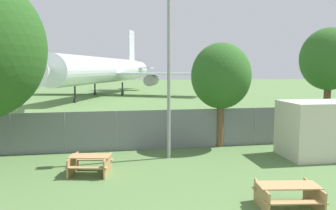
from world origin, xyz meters
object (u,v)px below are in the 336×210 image
portable_cabin (321,129)px  picnic_bench_near_cabin (288,194)px  airplane (106,70)px  tree_near_hangar (329,59)px  picnic_bench_open_grass (90,163)px  tree_behind_benches (221,76)px

portable_cabin → picnic_bench_near_cabin: size_ratio=1.82×
airplane → portable_cabin: size_ratio=10.90×
airplane → tree_near_hangar: size_ratio=5.64×
tree_near_hangar → picnic_bench_open_grass: bearing=-155.7°
airplane → portable_cabin: bearing=35.2°
picnic_bench_near_cabin → tree_behind_benches: 8.78m
picnic_bench_open_grass → tree_behind_benches: (6.73, 3.62, 3.36)m
portable_cabin → tree_near_hangar: size_ratio=0.52×
airplane → portable_cabin: airplane is taller
airplane → picnic_bench_open_grass: bearing=19.6°
picnic_bench_near_cabin → tree_near_hangar: tree_near_hangar is taller
picnic_bench_near_cabin → tree_behind_benches: (0.66, 8.09, 3.36)m
airplane → tree_near_hangar: 35.85m
portable_cabin → tree_near_hangar: tree_near_hangar is taller
tree_near_hangar → tree_behind_benches: 9.63m
portable_cabin → airplane: bearing=106.7°
picnic_bench_near_cabin → tree_near_hangar: bearing=50.2°
tree_behind_benches → portable_cabin: bearing=-35.2°
picnic_bench_open_grass → tree_near_hangar: size_ratio=0.27×
picnic_bench_near_cabin → tree_near_hangar: (9.60, 11.53, 4.39)m
airplane → picnic_bench_open_grass: airplane is taller
portable_cabin → picnic_bench_open_grass: 10.85m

